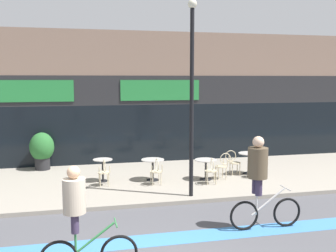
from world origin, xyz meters
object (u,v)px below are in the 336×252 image
(bistro_table_3, at_px, (249,159))
(lamp_post, at_px, (192,86))
(cafe_chair_3_near, at_px, (257,163))
(cafe_chair_2_near, at_px, (212,169))
(cafe_chair_3_side, at_px, (233,161))
(bistro_table_2, at_px, (206,165))
(bistro_table_0, at_px, (103,166))
(cafe_chair_0_near, at_px, (104,171))
(cafe_chair_2_side, at_px, (223,164))
(bistro_table_1, at_px, (153,165))
(cafe_chair_1_near, at_px, (156,170))
(cyclist_1, at_px, (260,175))
(planter_pot, at_px, (42,149))
(cyclist_0, at_px, (79,215))

(bistro_table_3, xyz_separation_m, lamp_post, (-2.84, -2.16, 2.70))
(bistro_table_3, height_order, cafe_chair_3_near, cafe_chair_3_near)
(cafe_chair_2_near, height_order, cafe_chair_3_side, same)
(cafe_chair_2_near, bearing_deg, bistro_table_2, 6.94)
(bistro_table_0, xyz_separation_m, cafe_chair_2_near, (3.47, -1.19, -0.02))
(cafe_chair_0_near, bearing_deg, cafe_chair_3_near, -94.96)
(cafe_chair_2_side, bearing_deg, bistro_table_1, -10.23)
(bistro_table_1, bearing_deg, cafe_chair_1_near, -89.74)
(bistro_table_2, height_order, cafe_chair_3_side, cafe_chair_3_side)
(cafe_chair_2_near, bearing_deg, bistro_table_0, 79.00)
(bistro_table_1, height_order, cafe_chair_2_near, cafe_chair_2_near)
(cafe_chair_1_near, relative_size, cyclist_1, 0.40)
(bistro_table_2, relative_size, cafe_chair_2_side, 0.85)
(bistro_table_2, bearing_deg, cafe_chair_3_side, 20.76)
(planter_pot, height_order, cyclist_0, cyclist_0)
(cafe_chair_0_near, xyz_separation_m, cafe_chair_2_near, (3.47, -0.56, 0.00))
(cafe_chair_2_near, height_order, lamp_post, lamp_post)
(bistro_table_1, height_order, cafe_chair_1_near, cafe_chair_1_near)
(cafe_chair_1_near, xyz_separation_m, cafe_chair_3_side, (2.99, 0.76, 0.00))
(cyclist_1, bearing_deg, cafe_chair_3_side, 75.19)
(cafe_chair_1_near, xyz_separation_m, cafe_chair_3_near, (3.62, 0.13, 0.00))
(cafe_chair_2_side, bearing_deg, cafe_chair_2_near, 41.82)
(cafe_chair_3_near, relative_size, cafe_chair_3_side, 1.00)
(bistro_table_1, relative_size, cafe_chair_2_side, 0.87)
(bistro_table_1, relative_size, bistro_table_3, 1.00)
(cafe_chair_2_side, xyz_separation_m, cyclist_1, (-0.73, -4.30, 0.68))
(cyclist_1, bearing_deg, cafe_chair_3_near, 65.34)
(cafe_chair_2_side, bearing_deg, cafe_chair_1_near, 4.45)
(bistro_table_1, relative_size, planter_pot, 0.55)
(cafe_chair_3_near, height_order, lamp_post, lamp_post)
(bistro_table_2, distance_m, cafe_chair_2_near, 0.63)
(cafe_chair_2_side, distance_m, cyclist_0, 7.49)
(bistro_table_2, relative_size, planter_pot, 0.54)
(bistro_table_1, bearing_deg, lamp_post, -69.17)
(bistro_table_3, bearing_deg, cafe_chair_1_near, -168.23)
(bistro_table_3, bearing_deg, cyclist_1, -112.02)
(bistro_table_2, distance_m, cyclist_1, 4.36)
(cafe_chair_3_side, height_order, cyclist_1, cyclist_1)
(bistro_table_2, bearing_deg, cyclist_0, -127.28)
(cafe_chair_0_near, relative_size, cafe_chair_1_near, 1.00)
(cafe_chair_3_near, xyz_separation_m, cyclist_0, (-6.11, -5.45, 0.51))
(cafe_chair_1_near, distance_m, lamp_post, 3.18)
(bistro_table_0, bearing_deg, cyclist_1, -55.22)
(cafe_chair_1_near, bearing_deg, cyclist_1, -159.11)
(cyclist_0, bearing_deg, lamp_post, 50.34)
(bistro_table_0, height_order, bistro_table_3, bistro_table_3)
(bistro_table_0, height_order, lamp_post, lamp_post)
(bistro_table_1, relative_size, bistro_table_2, 1.02)
(bistro_table_1, xyz_separation_m, cafe_chair_2_near, (1.79, -0.94, -0.01))
(bistro_table_0, distance_m, lamp_post, 4.31)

